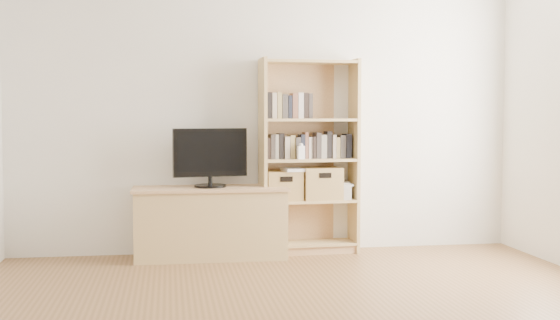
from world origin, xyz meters
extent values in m
cube|color=white|center=(0.00, 2.50, 1.30)|extent=(4.50, 0.02, 2.60)
cube|color=tan|center=(-0.52, 2.26, 0.29)|extent=(1.27, 0.49, 0.58)
cube|color=tan|center=(0.35, 2.35, 0.85)|extent=(0.87, 0.34, 1.71)
cube|color=black|center=(-0.52, 2.26, 0.86)|extent=(0.63, 0.15, 0.50)
cube|color=black|center=(0.35, 2.37, 0.94)|extent=(0.80, 0.17, 0.21)
cube|color=black|center=(0.16, 2.36, 1.29)|extent=(0.41, 0.17, 0.21)
cube|color=white|center=(0.26, 2.25, 0.89)|extent=(0.07, 0.05, 0.11)
cube|color=#AD8B4E|center=(0.13, 2.33, 0.60)|extent=(0.31, 0.26, 0.25)
cube|color=#AD8B4E|center=(0.46, 2.35, 0.62)|extent=(0.36, 0.31, 0.28)
cube|color=white|center=(0.29, 2.33, 0.74)|extent=(0.36, 0.28, 0.03)
cube|color=silver|center=(0.65, 2.36, 0.54)|extent=(0.24, 0.30, 0.12)
camera|label=1|loc=(-0.87, -3.69, 1.21)|focal=45.00mm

